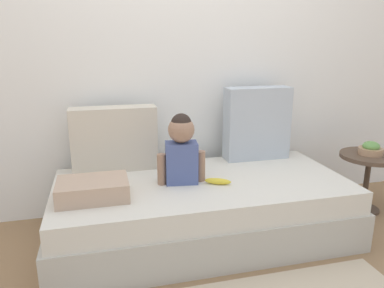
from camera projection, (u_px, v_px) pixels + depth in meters
ground_plane at (202, 235)px, 2.52m from camera, size 12.00×12.00×0.00m
back_wall at (181, 44)px, 2.73m from camera, size 5.13×0.10×2.50m
couch at (202, 209)px, 2.46m from camera, size 1.93×0.93×0.40m
throw_pillow_left at (114, 139)px, 2.56m from camera, size 0.58×0.16×0.44m
throw_pillow_right at (257, 123)px, 2.80m from camera, size 0.49×0.16×0.55m
toddler at (182, 148)px, 2.31m from camera, size 0.31×0.16×0.45m
banana at (218, 181)px, 2.34m from camera, size 0.17×0.12×0.04m
folded_blanket at (93, 189)px, 2.12m from camera, size 0.40×0.28×0.11m
side_table at (368, 167)px, 2.80m from camera, size 0.43×0.43×0.46m
fruit_bowl at (371, 149)px, 2.76m from camera, size 0.18×0.18×0.10m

